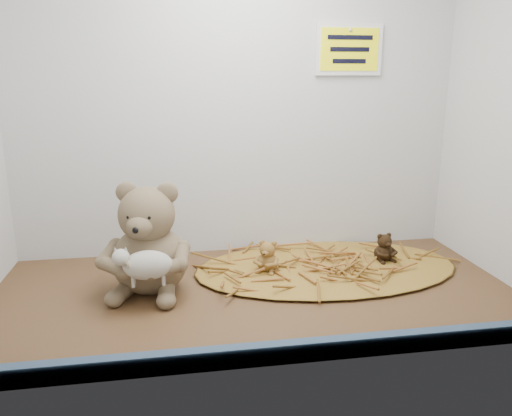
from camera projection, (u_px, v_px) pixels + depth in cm
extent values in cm
cube|color=#442817|center=(256.00, 293.00, 114.74)|extent=(120.00, 60.00, 0.40)
cube|color=silver|center=(238.00, 88.00, 131.66)|extent=(120.00, 0.40, 90.00)
cube|color=#374B6A|center=(283.00, 352.00, 86.83)|extent=(119.28, 2.20, 3.60)
ellipsoid|color=brown|center=(327.00, 267.00, 128.29)|extent=(68.08, 39.53, 1.32)
cube|color=#FFFA0D|center=(349.00, 49.00, 133.18)|extent=(16.00, 1.20, 11.00)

